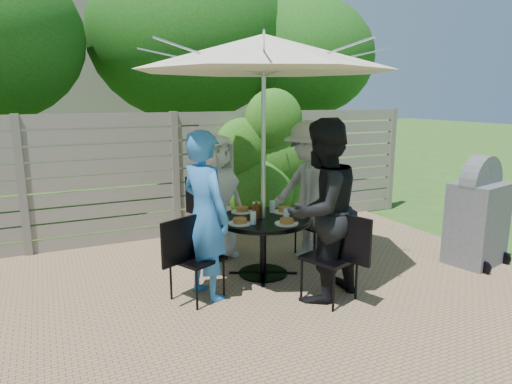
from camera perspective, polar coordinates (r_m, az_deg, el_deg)
name	(u,v)px	position (r m, az deg, el deg)	size (l,w,h in m)	color
backyard_envelope	(107,76)	(13.84, -18.09, 13.59)	(60.00, 60.00, 5.00)	#2D561A
patio_table	(263,236)	(5.28, 0.90, -5.47)	(1.35, 1.35, 0.70)	black
umbrella	(264,53)	(5.06, 0.98, 16.96)	(3.55, 3.55, 2.71)	silver
chair_back	(211,233)	(6.03, -5.66, -5.15)	(0.64, 0.77, 1.00)	black
person_back	(217,197)	(5.79, -4.90, -0.67)	(0.79, 0.51, 1.61)	silver
chair_left	(196,275)	(4.76, -7.48, -10.27)	(0.70, 0.59, 0.92)	black
person_left	(205,216)	(4.65, -6.36, -3.02)	(0.64, 0.42, 1.75)	#2B6EBA
chair_front	(330,275)	(4.75, 9.28, -10.20)	(0.59, 0.73, 0.95)	black
person_front	(322,211)	(4.63, 8.20, -2.37)	(0.90, 0.70, 1.86)	black
chair_right	(315,237)	(6.04, 7.42, -5.63)	(0.64, 0.49, 0.84)	black
person_right	(310,191)	(5.78, 6.74, 0.06)	(1.14, 0.66, 1.77)	#9E9D9A
plate_back	(242,210)	(5.47, -1.76, -2.30)	(0.26, 0.26, 0.06)	white
plate_left	(240,222)	(4.98, -2.03, -3.74)	(0.26, 0.26, 0.06)	white
plate_front	(287,222)	(4.98, 3.84, -3.76)	(0.26, 0.26, 0.06)	white
plate_right	(284,210)	(5.47, 3.58, -2.31)	(0.26, 0.26, 0.06)	white
glass_left	(253,218)	(4.96, -0.36, -3.25)	(0.07, 0.07, 0.14)	silver
glass_front	(286,214)	(5.10, 3.81, -2.82)	(0.07, 0.07, 0.14)	silver
glass_right	(272,207)	(5.45, 2.06, -1.84)	(0.07, 0.07, 0.14)	silver
syrup_jug	(256,211)	(5.19, 0.05, -2.42)	(0.09, 0.09, 0.16)	#59280C
coffee_cup	(256,208)	(5.43, 0.01, -2.02)	(0.08, 0.08, 0.12)	#C6B293
bbq_grill	(477,216)	(6.24, 25.95, -2.66)	(0.77, 0.65, 1.37)	slate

